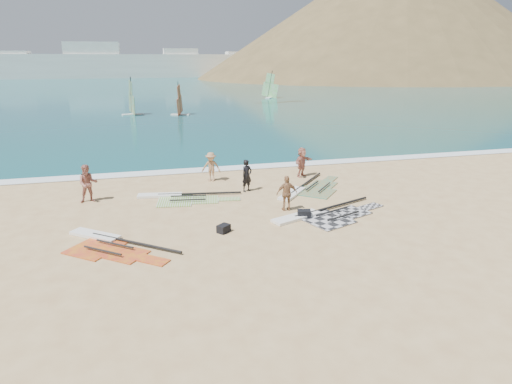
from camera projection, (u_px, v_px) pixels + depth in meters
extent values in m
plane|color=tan|center=(269.00, 251.00, 15.70)|extent=(300.00, 300.00, 0.00)
cube|color=#0B514D|center=(155.00, 80.00, 137.65)|extent=(300.00, 240.00, 0.06)
cube|color=white|center=(215.00, 170.00, 27.07)|extent=(300.00, 1.20, 0.04)
cube|color=white|center=(94.00, 66.00, 148.30)|extent=(160.00, 8.00, 8.00)
cube|color=white|center=(14.00, 65.00, 142.20)|extent=(10.00, 7.00, 9.00)
cube|color=white|center=(93.00, 60.00, 147.70)|extent=(18.00, 7.00, 12.00)
cube|color=white|center=(181.00, 63.00, 155.15)|extent=(12.00, 7.00, 10.00)
cube|color=white|center=(248.00, 64.00, 161.26)|extent=(16.00, 7.00, 9.00)
cube|color=white|center=(298.00, 61.00, 165.72)|extent=(10.00, 7.00, 11.00)
cone|color=brown|center=(394.00, 77.00, 156.05)|extent=(143.00, 143.00, 45.00)
cone|color=brown|center=(457.00, 75.00, 173.63)|extent=(70.00, 70.00, 28.00)
cube|color=black|center=(326.00, 220.00, 18.63)|extent=(2.42, 2.54, 0.04)
cube|color=black|center=(351.00, 212.00, 19.53)|extent=(1.79, 1.73, 0.04)
cube|color=black|center=(370.00, 207.00, 20.26)|extent=(1.35, 1.00, 0.04)
cylinder|color=black|center=(333.00, 207.00, 20.04)|extent=(4.37, 1.78, 0.11)
cylinder|color=black|center=(332.00, 211.00, 19.26)|extent=(1.82, 0.77, 0.08)
cylinder|color=black|center=(344.00, 216.00, 18.71)|extent=(1.82, 0.77, 0.08)
cube|color=white|center=(297.00, 217.00, 18.82)|extent=(2.49, 1.49, 0.12)
cube|color=#68A918|center=(175.00, 201.00, 21.10)|extent=(1.92, 2.07, 0.04)
cube|color=#68A918|center=(205.00, 200.00, 21.25)|extent=(1.46, 1.38, 0.04)
cube|color=#68A918|center=(229.00, 199.00, 21.36)|extent=(1.18, 0.71, 0.04)
cylinder|color=black|center=(200.00, 193.00, 21.99)|extent=(4.22, 0.73, 0.10)
cylinder|color=black|center=(188.00, 196.00, 21.43)|extent=(1.75, 0.33, 0.07)
cylinder|color=black|center=(188.00, 200.00, 20.82)|extent=(1.75, 0.33, 0.07)
cube|color=white|center=(160.00, 195.00, 21.80)|extent=(2.28, 0.92, 0.12)
cube|color=#E65B09|center=(314.00, 192.00, 22.47)|extent=(2.63, 2.61, 0.04)
cube|color=#E65B09|center=(323.00, 185.00, 23.80)|extent=(1.86, 1.87, 0.04)
cube|color=#E65B09|center=(330.00, 179.00, 24.89)|extent=(1.21, 1.27, 0.04)
cylinder|color=black|center=(307.00, 183.00, 23.91)|extent=(3.05, 3.46, 0.11)
cylinder|color=black|center=(312.00, 185.00, 23.16)|extent=(1.28, 1.45, 0.08)
cylinder|color=black|center=(324.00, 187.00, 22.87)|extent=(1.28, 1.45, 0.08)
cube|color=white|center=(292.00, 194.00, 22.09)|extent=(2.03, 2.18, 0.12)
cube|color=red|center=(96.00, 248.00, 15.90)|extent=(2.39, 2.42, 0.04)
cube|color=red|center=(127.00, 255.00, 15.34)|extent=(1.72, 1.70, 0.04)
cube|color=red|center=(153.00, 261.00, 14.88)|extent=(1.18, 1.10, 0.04)
cylinder|color=black|center=(135.00, 243.00, 16.12)|extent=(3.31, 2.66, 0.10)
cylinder|color=black|center=(115.00, 244.00, 15.88)|extent=(1.39, 1.12, 0.07)
cylinder|color=black|center=(103.00, 250.00, 15.33)|extent=(1.39, 1.12, 0.07)
cube|color=white|center=(95.00, 235.00, 16.91)|extent=(2.06, 1.81, 0.12)
cube|color=black|center=(224.00, 229.00, 17.31)|extent=(0.62, 0.60, 0.32)
cube|color=black|center=(304.00, 214.00, 18.91)|extent=(0.65, 0.53, 0.34)
imported|color=black|center=(247.00, 176.00, 22.46)|extent=(0.74, 0.64, 1.70)
imported|color=#A86658|center=(88.00, 184.00, 20.74)|extent=(1.00, 0.82, 1.88)
imported|color=#A47A53|center=(211.00, 167.00, 24.31)|extent=(1.24, 0.99, 1.68)
imported|color=#9F6F48|center=(287.00, 193.00, 19.61)|extent=(0.99, 0.46, 1.66)
imported|color=#BA7361|center=(302.00, 162.00, 25.29)|extent=(1.61, 1.40, 1.76)
cube|color=white|center=(133.00, 114.00, 52.84)|extent=(2.66, 1.36, 0.15)
cube|color=orange|center=(132.00, 104.00, 52.46)|extent=(0.84, 3.05, 2.78)
cube|color=orange|center=(130.00, 88.00, 51.89)|extent=(0.50, 1.72, 1.93)
cylinder|color=black|center=(131.00, 95.00, 52.15)|extent=(0.32, 0.88, 4.42)
cube|color=white|center=(180.00, 115.00, 52.70)|extent=(2.33, 1.33, 0.13)
cube|color=red|center=(180.00, 106.00, 52.37)|extent=(0.92, 2.63, 2.44)
cube|color=red|center=(179.00, 92.00, 51.87)|extent=(0.55, 1.49, 1.70)
cylinder|color=black|center=(179.00, 98.00, 52.09)|extent=(0.33, 0.76, 3.88)
cube|color=white|center=(270.00, 98.00, 75.32)|extent=(2.17, 2.54, 0.15)
cube|color=#47D135|center=(270.00, 90.00, 74.94)|extent=(2.59, 1.96, 2.84)
cube|color=#47D135|center=(270.00, 79.00, 74.36)|extent=(1.47, 1.13, 1.97)
cylinder|color=black|center=(270.00, 84.00, 74.62)|extent=(0.78, 0.63, 4.51)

